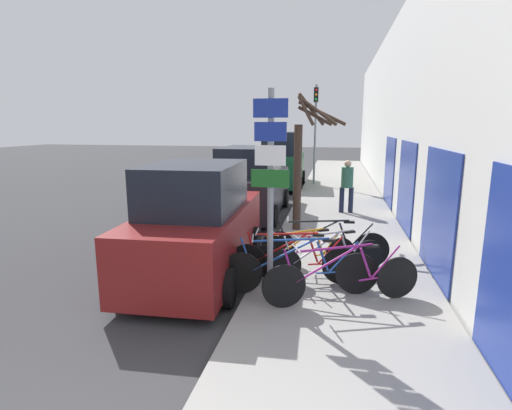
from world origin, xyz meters
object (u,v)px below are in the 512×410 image
at_px(bicycle_4, 304,254).
at_px(parked_car_2, 282,163).
at_px(signpost, 270,184).
at_px(bicycle_3, 328,258).
at_px(street_tree, 302,163).
at_px(pedestrian_near, 347,183).
at_px(bicycle_0, 342,278).
at_px(parked_car_0, 198,225).
at_px(bicycle_5, 325,246).
at_px(traffic_light, 315,121).
at_px(parked_car_1, 251,184).
at_px(bicycle_2, 294,261).
at_px(bicycle_1, 299,270).

distance_m(bicycle_4, parked_car_2, 11.42).
height_order(signpost, bicycle_3, signpost).
bearing_deg(street_tree, pedestrian_near, 62.73).
distance_m(bicycle_0, parked_car_0, 2.95).
bearing_deg(bicycle_4, bicycle_5, -65.69).
xyz_separation_m(bicycle_5, parked_car_2, (-2.28, 10.77, 0.60)).
bearing_deg(parked_car_2, street_tree, -80.61).
height_order(parked_car_2, traffic_light, traffic_light).
relative_size(bicycle_5, parked_car_0, 0.56).
relative_size(parked_car_1, traffic_light, 1.01).
xyz_separation_m(signpost, bicycle_4, (0.44, 1.30, -1.50)).
xyz_separation_m(bicycle_2, bicycle_5, (0.50, 0.98, 0.01)).
xyz_separation_m(signpost, bicycle_3, (0.88, 1.07, -1.48)).
height_order(signpost, parked_car_2, signpost).
bearing_deg(bicycle_3, traffic_light, -25.72).
bearing_deg(parked_car_1, traffic_light, 74.82).
bearing_deg(bicycle_3, pedestrian_near, -34.54).
distance_m(bicycle_3, pedestrian_near, 5.80).
relative_size(signpost, bicycle_5, 1.31).
xyz_separation_m(bicycle_0, parked_car_0, (-2.71, 1.08, 0.44)).
distance_m(bicycle_2, bicycle_4, 0.54).
xyz_separation_m(bicycle_0, traffic_light, (-1.13, 12.73, 2.48)).
height_order(bicycle_5, parked_car_2, parked_car_2).
distance_m(bicycle_5, pedestrian_near, 5.11).
bearing_deg(parked_car_2, bicycle_3, -79.94).
xyz_separation_m(pedestrian_near, street_tree, (-1.24, -2.40, 0.83)).
distance_m(bicycle_1, bicycle_3, 0.88).
relative_size(signpost, street_tree, 0.92).
relative_size(bicycle_0, street_tree, 0.68).
distance_m(bicycle_0, traffic_light, 13.02).
bearing_deg(parked_car_1, parked_car_2, 87.66).
xyz_separation_m(bicycle_1, street_tree, (-0.34, 4.10, 1.37)).
bearing_deg(signpost, bicycle_0, 5.04).
distance_m(parked_car_0, parked_car_1, 5.34).
bearing_deg(parked_car_1, bicycle_3, -65.00).
bearing_deg(parked_car_0, bicycle_1, -25.45).
bearing_deg(parked_car_1, signpost, -75.72).
bearing_deg(bicycle_0, bicycle_2, 28.22).
bearing_deg(street_tree, bicycle_4, -83.62).
distance_m(bicycle_0, bicycle_1, 0.72).
distance_m(parked_car_1, street_tree, 2.91).
xyz_separation_m(bicycle_1, bicycle_3, (0.45, 0.75, -0.03)).
bearing_deg(traffic_light, parked_car_0, -97.73).
relative_size(bicycle_4, parked_car_0, 0.43).
xyz_separation_m(signpost, parked_car_1, (-1.69, 6.52, -1.01)).
xyz_separation_m(parked_car_2, traffic_light, (1.46, 0.29, 1.89)).
distance_m(bicycle_3, parked_car_1, 6.05).
bearing_deg(parked_car_1, bicycle_5, -62.55).
bearing_deg(street_tree, parked_car_1, 130.41).
relative_size(signpost, pedestrian_near, 1.97).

